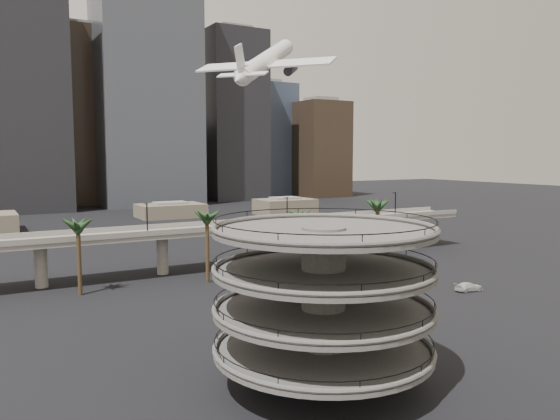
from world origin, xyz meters
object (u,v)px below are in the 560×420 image
parking_ramp (323,291)px  car_a (351,317)px  airborne_jet (266,62)px  car_b (339,292)px  car_c (469,287)px  overpass (214,233)px

parking_ramp → car_a: bearing=45.3°
airborne_jet → car_a: bearing=-147.2°
parking_ramp → car_b: 36.54m
car_b → parking_ramp: bearing=125.9°
airborne_jet → car_c: airborne_jet is taller
overpass → airborne_jet: 43.68m
parking_ramp → car_a: size_ratio=4.54×
car_b → car_c: car_c is taller
car_a → car_c: car_a is taller
parking_ramp → airborne_jet: bearing=66.1°
airborne_jet → car_c: 68.74m
airborne_jet → parking_ramp: bearing=-154.8°
airborne_jet → car_b: (-9.43, -43.14, -44.38)m
overpass → car_c: (30.66, -39.20, -6.60)m
overpass → car_b: (9.01, -31.28, -6.61)m
car_b → car_c: 23.06m
car_b → car_c: (21.65, -7.92, 0.01)m
car_a → car_b: car_a is taller
car_a → car_b: bearing=-47.3°
parking_ramp → car_c: parking_ramp is taller
overpass → car_b: 33.21m
parking_ramp → overpass: 60.46m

